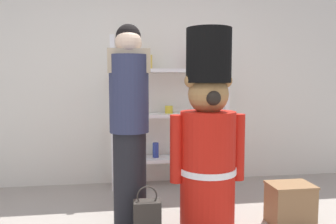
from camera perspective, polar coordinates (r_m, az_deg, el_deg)
name	(u,v)px	position (r m, az deg, el deg)	size (l,w,h in m)	color
back_wall	(135,78)	(4.21, -5.54, 5.81)	(6.40, 0.12, 2.60)	silver
merchandise_shelf	(169,112)	(4.05, 0.13, -0.04)	(1.38, 0.35, 1.77)	white
teddy_bear_guard	(208,141)	(2.81, 6.74, -4.94)	(0.63, 0.47, 1.68)	red
person_shopper	(129,122)	(2.88, -6.55, -1.70)	(0.35, 0.33, 1.73)	black
shopping_bag	(148,219)	(2.83, -3.48, -17.55)	(0.22, 0.13, 0.43)	#332D28
display_crate	(290,204)	(3.25, 19.92, -14.38)	(0.38, 0.28, 0.36)	olive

